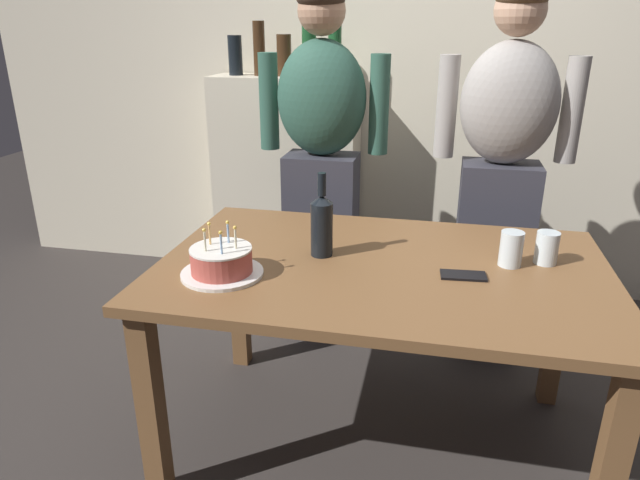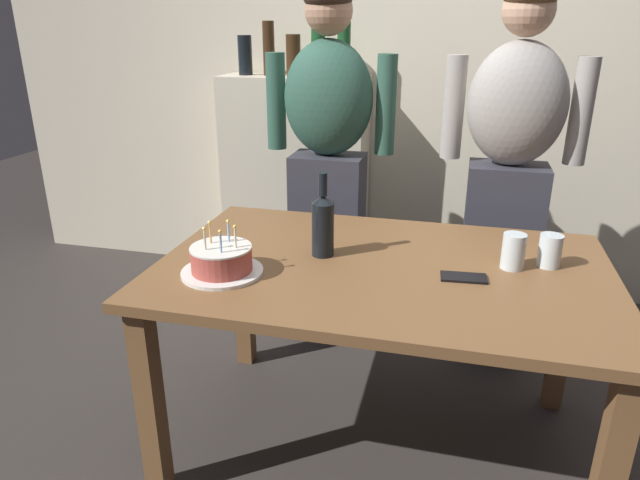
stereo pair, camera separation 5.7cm
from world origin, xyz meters
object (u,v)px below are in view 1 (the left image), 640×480
at_px(water_glass_far, 511,249).
at_px(person_woman_cardigan, 501,174).
at_px(water_glass_near, 547,248).
at_px(person_man_bearded, 322,164).
at_px(cell_phone, 463,275).
at_px(wine_bottle, 322,224).
at_px(birthday_cake, 222,262).

relative_size(water_glass_far, person_woman_cardigan, 0.07).
xyz_separation_m(water_glass_near, person_man_bearded, (-0.92, 0.69, 0.08)).
bearing_deg(water_glass_far, person_man_bearded, 137.62).
xyz_separation_m(water_glass_near, water_glass_far, (-0.12, -0.05, 0.00)).
xyz_separation_m(cell_phone, person_man_bearded, (-0.65, 0.86, 0.13)).
distance_m(wine_bottle, person_woman_cardigan, 1.01).
xyz_separation_m(water_glass_far, person_man_bearded, (-0.80, 0.73, 0.07)).
xyz_separation_m(person_man_bearded, person_woman_cardigan, (0.82, 0.00, 0.00)).
bearing_deg(water_glass_near, person_woman_cardigan, 98.56).
relative_size(water_glass_far, cell_phone, 0.83).
distance_m(person_man_bearded, person_woman_cardigan, 0.82).
bearing_deg(wine_bottle, cell_phone, -9.68).
bearing_deg(water_glass_near, wine_bottle, -173.25).
distance_m(birthday_cake, person_woman_cardigan, 1.37).
height_order(wine_bottle, person_woman_cardigan, person_woman_cardigan).
height_order(water_glass_near, person_woman_cardigan, person_woman_cardigan).
bearing_deg(person_man_bearded, wine_bottle, 102.24).
xyz_separation_m(water_glass_near, person_woman_cardigan, (-0.10, 0.69, 0.08)).
bearing_deg(person_man_bearded, cell_phone, 127.16).
bearing_deg(wine_bottle, water_glass_near, 6.75).
bearing_deg(wine_bottle, water_glass_far, 3.94).
relative_size(birthday_cake, person_woman_cardigan, 0.16).
relative_size(birthday_cake, water_glass_far, 2.23).
relative_size(person_man_bearded, person_woman_cardigan, 1.00).
distance_m(water_glass_near, water_glass_far, 0.13).
relative_size(cell_phone, person_man_bearded, 0.09).
bearing_deg(cell_phone, water_glass_near, 27.70).
bearing_deg(water_glass_near, birthday_cake, -162.53).
height_order(birthday_cake, person_man_bearded, person_man_bearded).
height_order(wine_bottle, cell_phone, wine_bottle).
bearing_deg(person_man_bearded, water_glass_near, 143.31).
height_order(water_glass_far, person_woman_cardigan, person_woman_cardigan).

